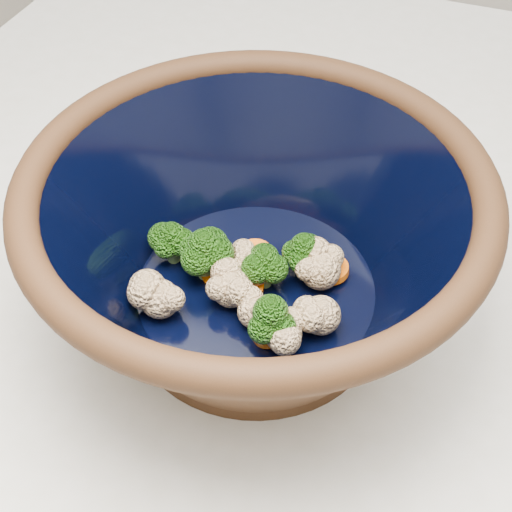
{
  "coord_description": "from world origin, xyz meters",
  "views": [
    {
      "loc": [
        0.02,
        -0.38,
        1.37
      ],
      "look_at": [
        -0.11,
        -0.02,
        0.97
      ],
      "focal_mm": 50.0,
      "sensor_mm": 36.0,
      "label": 1
    }
  ],
  "objects": [
    {
      "name": "mixing_bowl",
      "position": [
        -0.11,
        -0.02,
        0.98
      ],
      "size": [
        0.36,
        0.36,
        0.15
      ],
      "rotation": [
        0.0,
        0.0,
        -0.07
      ],
      "color": "black",
      "rests_on": "counter"
    },
    {
      "name": "vegetable_pile",
      "position": [
        -0.11,
        -0.03,
        0.96
      ],
      "size": [
        0.17,
        0.12,
        0.05
      ],
      "color": "#608442",
      "rests_on": "mixing_bowl"
    }
  ]
}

